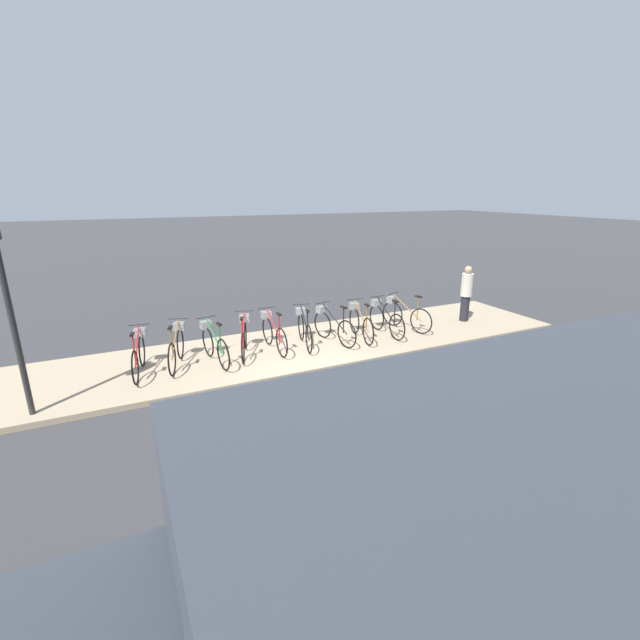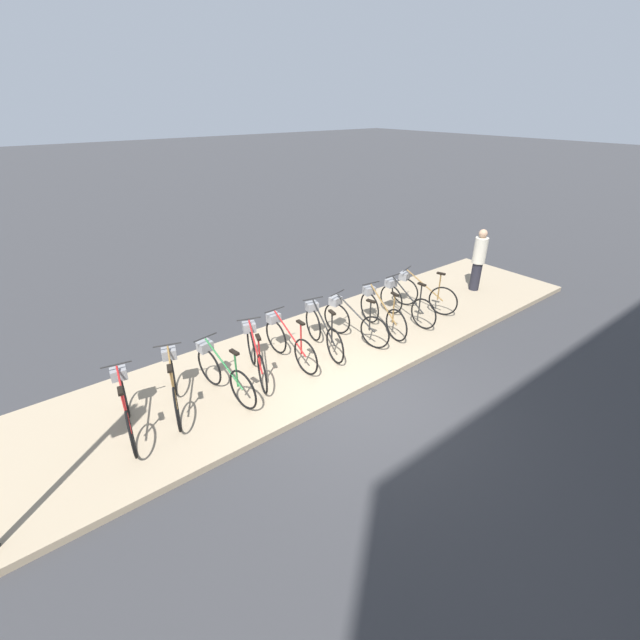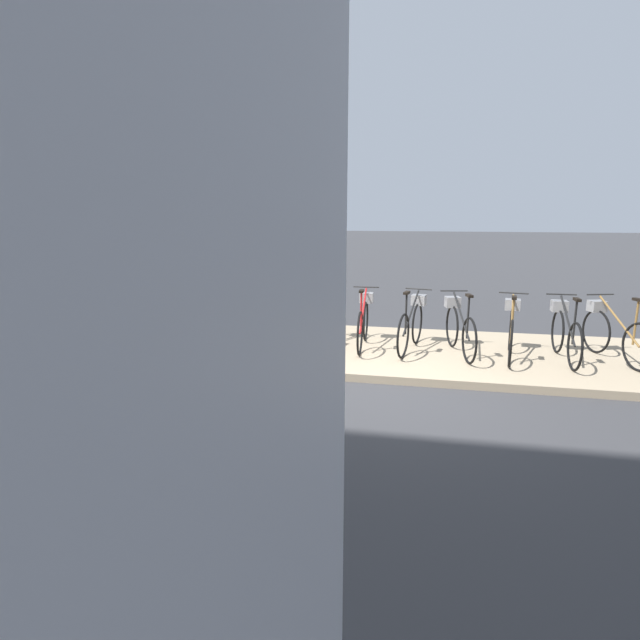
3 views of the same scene
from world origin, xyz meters
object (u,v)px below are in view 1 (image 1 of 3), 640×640
at_px(parked_bicycle_0, 139,353).
at_px(parked_bicycle_5, 304,328).
at_px(parked_bicycle_7, 360,322).
at_px(parked_bicycle_8, 385,318).
at_px(parked_bicycle_1, 177,346).
at_px(parked_bicycle_2, 214,343).
at_px(parked_bicycle_6, 332,325).
at_px(pedestrian, 466,292).
at_px(parked_bicycle_4, 273,332).
at_px(parked_bicycle_3, 244,336).
at_px(parked_bicycle_9, 404,313).

relative_size(parked_bicycle_0, parked_bicycle_5, 1.00).
height_order(parked_bicycle_7, parked_bicycle_8, same).
xyz_separation_m(parked_bicycle_1, parked_bicycle_8, (5.50, -0.15, 0.00)).
bearing_deg(parked_bicycle_2, parked_bicycle_1, 168.00).
relative_size(parked_bicycle_7, parked_bicycle_8, 0.99).
xyz_separation_m(parked_bicycle_0, parked_bicycle_6, (4.70, 0.00, 0.00)).
xyz_separation_m(parked_bicycle_2, pedestrian, (7.60, 0.03, 0.43)).
distance_m(parked_bicycle_4, pedestrian, 6.11).
relative_size(parked_bicycle_3, parked_bicycle_7, 0.96).
distance_m(parked_bicycle_6, pedestrian, 4.52).
relative_size(parked_bicycle_3, pedestrian, 0.98).
xyz_separation_m(parked_bicycle_3, parked_bicycle_8, (3.93, -0.15, 0.00)).
xyz_separation_m(parked_bicycle_8, parked_bicycle_9, (0.74, 0.14, 0.00)).
bearing_deg(parked_bicycle_3, parked_bicycle_2, -167.52).
distance_m(parked_bicycle_8, pedestrian, 2.93).
bearing_deg(parked_bicycle_9, parked_bicycle_5, -179.95).
relative_size(parked_bicycle_2, parked_bicycle_5, 1.01).
relative_size(parked_bicycle_7, pedestrian, 1.01).
xyz_separation_m(parked_bicycle_3, parked_bicycle_9, (4.67, -0.02, 0.00)).
relative_size(parked_bicycle_3, parked_bicycle_9, 0.99).
height_order(parked_bicycle_0, parked_bicycle_3, same).
bearing_deg(parked_bicycle_4, parked_bicycle_0, -177.57).
bearing_deg(parked_bicycle_1, pedestrian, -0.96).
relative_size(parked_bicycle_3, parked_bicycle_6, 0.97).
bearing_deg(pedestrian, parked_bicycle_6, 179.64).
height_order(parked_bicycle_4, parked_bicycle_8, same).
bearing_deg(parked_bicycle_0, parked_bicycle_4, 2.43).
relative_size(parked_bicycle_6, pedestrian, 1.01).
height_order(parked_bicycle_1, parked_bicycle_5, same).
height_order(parked_bicycle_2, parked_bicycle_8, same).
height_order(parked_bicycle_4, pedestrian, pedestrian).
xyz_separation_m(parked_bicycle_3, parked_bicycle_4, (0.74, 0.02, 0.00)).
bearing_deg(parked_bicycle_6, parked_bicycle_9, 2.26).
bearing_deg(parked_bicycle_6, parked_bicycle_0, -179.95).
distance_m(parked_bicycle_8, parked_bicycle_9, 0.75).
bearing_deg(parked_bicycle_3, pedestrian, -1.18).
bearing_deg(parked_bicycle_1, parked_bicycle_7, -2.00).
height_order(parked_bicycle_1, parked_bicycle_7, same).
relative_size(parked_bicycle_2, parked_bicycle_6, 1.01).
bearing_deg(parked_bicycle_4, parked_bicycle_7, -4.29).
bearing_deg(parked_bicycle_4, parked_bicycle_6, -4.59).
xyz_separation_m(parked_bicycle_0, parked_bicycle_1, (0.80, 0.12, 0.00)).
relative_size(parked_bicycle_0, parked_bicycle_7, 1.00).
relative_size(parked_bicycle_5, parked_bicycle_9, 1.02).
bearing_deg(parked_bicycle_3, parked_bicycle_7, -2.99).
distance_m(parked_bicycle_1, parked_bicycle_9, 6.23).
bearing_deg(parked_bicycle_8, parked_bicycle_1, 178.39).
height_order(parked_bicycle_6, pedestrian, pedestrian).
bearing_deg(parked_bicycle_7, pedestrian, 0.36).
relative_size(parked_bicycle_0, parked_bicycle_6, 1.00).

